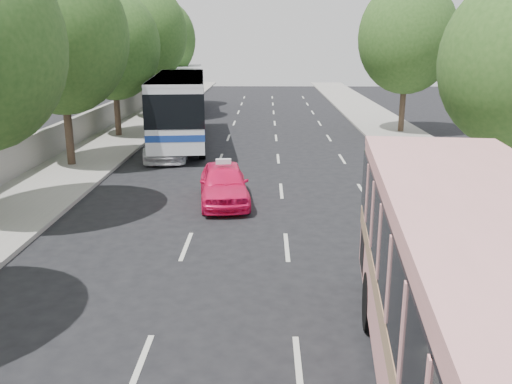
{
  "coord_description": "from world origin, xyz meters",
  "views": [
    {
      "loc": [
        0.39,
        -10.56,
        5.74
      ],
      "look_at": [
        0.11,
        4.14,
        1.6
      ],
      "focal_mm": 38.0,
      "sensor_mm": 36.0,
      "label": 1
    }
  ],
  "objects_px": {
    "tour_coach_front": "(180,103)",
    "tour_coach_rear": "(187,85)",
    "pink_bus": "(496,312)",
    "pink_taxi": "(224,183)",
    "white_pickup": "(169,143)"
  },
  "relations": [
    {
      "from": "tour_coach_front",
      "to": "tour_coach_rear",
      "type": "bearing_deg",
      "value": 90.2
    },
    {
      "from": "pink_bus",
      "to": "tour_coach_front",
      "type": "bearing_deg",
      "value": 114.54
    },
    {
      "from": "pink_taxi",
      "to": "white_pickup",
      "type": "xyz_separation_m",
      "value": [
        -3.36,
        7.82,
        0.01
      ]
    },
    {
      "from": "pink_bus",
      "to": "tour_coach_rear",
      "type": "height_order",
      "value": "pink_bus"
    },
    {
      "from": "pink_taxi",
      "to": "tour_coach_front",
      "type": "relative_size",
      "value": 0.33
    },
    {
      "from": "white_pickup",
      "to": "tour_coach_front",
      "type": "height_order",
      "value": "tour_coach_front"
    },
    {
      "from": "pink_bus",
      "to": "tour_coach_front",
      "type": "xyz_separation_m",
      "value": [
        -7.97,
        24.14,
        0.05
      ]
    },
    {
      "from": "pink_bus",
      "to": "pink_taxi",
      "type": "xyz_separation_m",
      "value": [
        -4.61,
        12.4,
        -1.53
      ]
    },
    {
      "from": "pink_taxi",
      "to": "tour_coach_front",
      "type": "distance_m",
      "value": 12.31
    },
    {
      "from": "pink_taxi",
      "to": "tour_coach_rear",
      "type": "xyz_separation_m",
      "value": [
        -5.16,
        26.98,
        1.4
      ]
    },
    {
      "from": "tour_coach_rear",
      "to": "pink_taxi",
      "type": "bearing_deg",
      "value": -85.7
    },
    {
      "from": "tour_coach_front",
      "to": "tour_coach_rear",
      "type": "xyz_separation_m",
      "value": [
        -1.8,
        15.24,
        -0.17
      ]
    },
    {
      "from": "tour_coach_front",
      "to": "tour_coach_rear",
      "type": "height_order",
      "value": "tour_coach_front"
    },
    {
      "from": "tour_coach_front",
      "to": "pink_bus",
      "type": "bearing_deg",
      "value": -78.26
    },
    {
      "from": "pink_bus",
      "to": "pink_taxi",
      "type": "distance_m",
      "value": 13.32
    }
  ]
}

